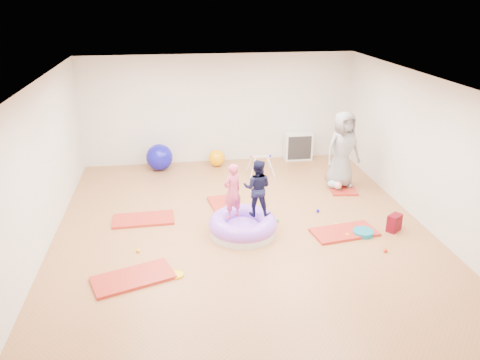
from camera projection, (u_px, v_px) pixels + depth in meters
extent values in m
cube|color=#AC5A38|center=(242.00, 230.00, 8.91)|extent=(7.00, 8.00, 0.01)
cube|color=white|center=(243.00, 82.00, 7.87)|extent=(7.00, 8.00, 0.01)
cube|color=silver|center=(219.00, 109.00, 12.06)|extent=(7.00, 0.01, 2.80)
cube|color=silver|center=(303.00, 291.00, 4.72)|extent=(7.00, 0.01, 2.80)
cube|color=silver|center=(38.00, 171.00, 7.91)|extent=(0.01, 8.00, 2.80)
cube|color=silver|center=(424.00, 151.00, 8.87)|extent=(0.01, 8.00, 2.80)
cube|color=#A81C1E|center=(133.00, 278.00, 7.36)|extent=(1.38, 1.00, 0.05)
cube|color=#A81C1E|center=(143.00, 219.00, 9.26)|extent=(1.21, 0.63, 0.05)
cube|color=#A81C1E|center=(228.00, 207.00, 9.77)|extent=(0.78, 1.29, 0.05)
cube|color=#A81C1E|center=(344.00, 232.00, 8.76)|extent=(1.28, 0.77, 0.05)
cube|color=#A81C1E|center=(341.00, 185.00, 10.89)|extent=(0.73, 1.21, 0.05)
cylinder|color=silver|center=(243.00, 230.00, 8.76)|extent=(1.25, 1.25, 0.14)
torus|color=#9956F1|center=(243.00, 224.00, 8.71)|extent=(1.29, 1.29, 0.34)
ellipsoid|color=#9956F1|center=(243.00, 227.00, 8.74)|extent=(0.68, 0.68, 0.31)
imported|color=#C94468|center=(232.00, 189.00, 8.46)|extent=(0.46, 0.41, 1.06)
imported|color=black|center=(257.00, 186.00, 8.56)|extent=(0.63, 0.56, 1.09)
imported|color=gray|center=(343.00, 150.00, 10.50)|extent=(0.96, 0.75, 1.75)
ellipsoid|color=#93B8D4|center=(335.00, 184.00, 10.66)|extent=(0.36, 0.23, 0.21)
sphere|color=#F5A594|center=(338.00, 185.00, 10.50)|extent=(0.17, 0.17, 0.17)
sphere|color=yellow|center=(347.00, 235.00, 8.65)|extent=(0.07, 0.07, 0.07)
sphere|color=yellow|center=(138.00, 251.00, 8.12)|extent=(0.07, 0.07, 0.07)
sphere|color=red|center=(385.00, 251.00, 8.12)|extent=(0.07, 0.07, 0.07)
sphere|color=green|center=(277.00, 220.00, 9.20)|extent=(0.07, 0.07, 0.07)
sphere|color=#110EA1|center=(318.00, 211.00, 9.60)|extent=(0.07, 0.07, 0.07)
sphere|color=yellow|center=(236.00, 243.00, 8.37)|extent=(0.07, 0.07, 0.07)
sphere|color=green|center=(246.00, 219.00, 9.25)|extent=(0.07, 0.07, 0.07)
sphere|color=yellow|center=(336.00, 224.00, 9.04)|extent=(0.07, 0.07, 0.07)
sphere|color=red|center=(237.00, 238.00, 8.54)|extent=(0.07, 0.07, 0.07)
sphere|color=#110EA1|center=(159.00, 157.00, 11.80)|extent=(0.67, 0.67, 0.67)
sphere|color=#FFA300|center=(217.00, 158.00, 12.10)|extent=(0.44, 0.44, 0.44)
cylinder|color=silver|center=(253.00, 168.00, 11.30)|extent=(0.18, 0.19, 0.48)
cylinder|color=silver|center=(250.00, 162.00, 11.68)|extent=(0.18, 0.19, 0.48)
cylinder|color=silver|center=(271.00, 167.00, 11.36)|extent=(0.18, 0.19, 0.48)
cylinder|color=silver|center=(268.00, 161.00, 11.74)|extent=(0.18, 0.19, 0.48)
cylinder|color=silver|center=(261.00, 156.00, 11.44)|extent=(0.47, 0.03, 0.03)
sphere|color=red|center=(251.00, 157.00, 11.41)|extent=(0.06, 0.06, 0.06)
sphere|color=#110EA1|center=(270.00, 156.00, 11.48)|extent=(0.06, 0.06, 0.06)
cube|color=silver|center=(298.00, 146.00, 12.55)|extent=(0.74, 0.36, 0.74)
cube|color=#272626|center=(300.00, 148.00, 12.39)|extent=(0.63, 0.02, 0.63)
cube|color=silver|center=(298.00, 147.00, 12.50)|extent=(0.02, 0.25, 0.65)
cube|color=silver|center=(298.00, 147.00, 12.50)|extent=(0.65, 0.25, 0.02)
cylinder|color=#0E6E86|center=(363.00, 233.00, 8.71)|extent=(0.39, 0.39, 0.09)
cube|color=#AA051D|center=(394.00, 223.00, 8.81)|extent=(0.33, 0.31, 0.33)
cylinder|color=yellow|center=(177.00, 275.00, 7.46)|extent=(0.22, 0.22, 0.03)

